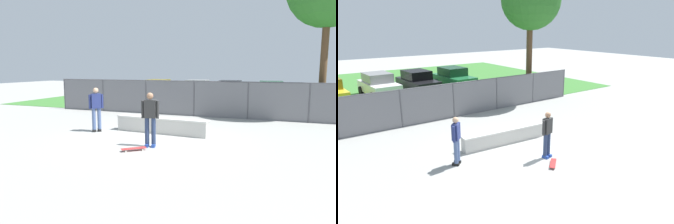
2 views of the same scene
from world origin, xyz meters
TOP-DOWN VIEW (x-y plane):
  - ground_plane at (0.00, 0.00)m, footprint 80.00×80.00m
  - grass_strip at (0.00, 15.99)m, footprint 29.17×20.00m
  - concrete_ledge at (-0.00, 0.95)m, footprint 3.95×0.76m
  - skateboarder at (0.46, -1.18)m, footprint 0.59×0.34m
  - skateboard at (0.17, -1.84)m, footprint 0.73×0.68m
  - chainlink_fence at (0.00, 5.69)m, footprint 17.24×0.07m
  - car_yellow at (-5.23, 13.06)m, footprint 2.23×4.31m
  - car_white at (-1.95, 13.42)m, footprint 2.23×4.31m
  - car_black at (0.71, 12.97)m, footprint 2.23×4.31m
  - car_green at (3.66, 12.97)m, footprint 2.23×4.31m
  - bystander at (-2.62, 0.30)m, footprint 0.46×0.46m

SIDE VIEW (x-z plane):
  - ground_plane at x=0.00m, z-range 0.00..0.00m
  - grass_strip at x=0.00m, z-range 0.00..0.02m
  - skateboard at x=0.17m, z-range 0.03..0.12m
  - concrete_ledge at x=0.00m, z-range 0.00..0.65m
  - car_yellow at x=-5.23m, z-range 0.01..1.67m
  - car_white at x=-1.95m, z-range 0.01..1.67m
  - car_black at x=0.71m, z-range 0.01..1.67m
  - car_green at x=3.66m, z-range 0.01..1.67m
  - skateboarder at x=0.46m, z-range 0.10..1.92m
  - bystander at x=-2.62m, z-range 0.10..1.92m
  - chainlink_fence at x=0.00m, z-range 0.08..2.01m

